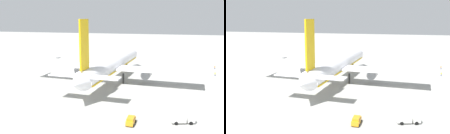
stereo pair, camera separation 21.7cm
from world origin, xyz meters
The scene contains 7 objects.
ground_plane centered at (0.00, 0.00, 0.00)m, with size 600.00×600.00×0.00m, color #9E9E99.
airliner centered at (-1.38, 0.01, 7.12)m, with size 73.55×70.13×25.71m.
service_truck_1 centered at (-37.87, -27.83, 1.42)m, with size 3.59×6.12×2.77m.
service_van centered at (-41.78, -15.29, 1.03)m, with size 4.35×2.08×1.97m.
baggage_cart_1 centered at (49.47, 50.09, 0.27)m, with size 3.37×2.02×0.40m.
ground_worker_0 centered at (36.79, -44.15, 0.88)m, with size 0.47×0.47×1.72m.
ground_worker_1 centered at (20.29, -42.33, 0.86)m, with size 0.51×0.51×1.69m.
Camera 1 is at (-100.65, -26.04, 26.26)m, focal length 40.95 mm.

